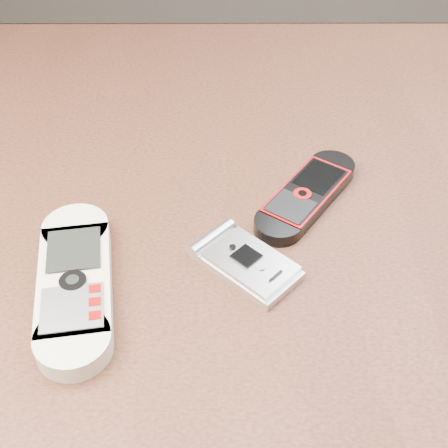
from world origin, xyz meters
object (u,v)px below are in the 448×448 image
nokia_black_red (306,195)px  motorola_razr (248,263)px  table (219,311)px  nokia_white (75,282)px

nokia_black_red → motorola_razr: (-0.05, -0.08, 0.00)m
table → motorola_razr: motorola_razr is taller
table → nokia_black_red: size_ratio=8.66×
motorola_razr → nokia_white: bearing=143.1°
nokia_black_red → motorola_razr: size_ratio=1.54×
nokia_white → table: bearing=21.9°
nokia_black_red → nokia_white: bearing=-115.3°
table → nokia_white: nokia_white is taller
nokia_white → motorola_razr: (0.13, 0.02, -0.00)m
nokia_white → nokia_black_red: (0.19, 0.11, -0.00)m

